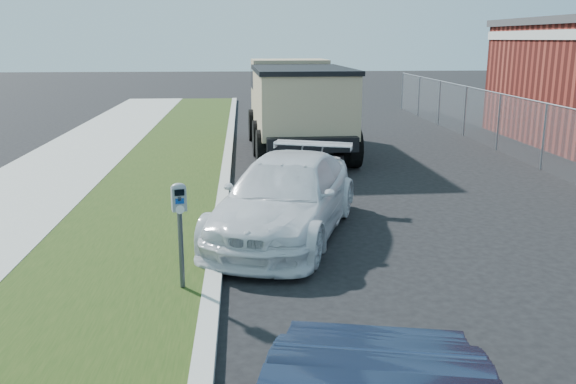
{
  "coord_description": "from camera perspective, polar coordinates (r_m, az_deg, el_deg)",
  "views": [
    {
      "loc": [
        -2.13,
        -8.8,
        3.47
      ],
      "look_at": [
        -1.4,
        1.0,
        1.0
      ],
      "focal_mm": 38.0,
      "sensor_mm": 36.0,
      "label": 1
    }
  ],
  "objects": [
    {
      "name": "streetside",
      "position": [
        11.84,
        -20.98,
        -3.56
      ],
      "size": [
        6.12,
        50.0,
        0.15
      ],
      "color": "gray",
      "rests_on": "ground"
    },
    {
      "name": "ground",
      "position": [
        9.7,
        8.79,
        -7.04
      ],
      "size": [
        120.0,
        120.0,
        0.0
      ],
      "primitive_type": "plane",
      "color": "black",
      "rests_on": "ground"
    },
    {
      "name": "white_wagon",
      "position": [
        11.03,
        -0.17,
        -0.41
      ],
      "size": [
        3.44,
        5.23,
        1.41
      ],
      "primitive_type": "imported",
      "rotation": [
        0.0,
        0.0,
        -0.33
      ],
      "color": "white",
      "rests_on": "ground"
    },
    {
      "name": "parking_meter",
      "position": [
        8.32,
        -10.12,
        -1.91
      ],
      "size": [
        0.23,
        0.18,
        1.48
      ],
      "rotation": [
        0.0,
        0.0,
        0.25
      ],
      "color": "#3F4247",
      "rests_on": "ground"
    },
    {
      "name": "dump_truck",
      "position": [
        19.47,
        0.79,
        8.51
      ],
      "size": [
        3.04,
        7.21,
        2.79
      ],
      "rotation": [
        0.0,
        0.0,
        0.03
      ],
      "color": "black",
      "rests_on": "ground"
    },
    {
      "name": "chainlink_fence",
      "position": [
        17.91,
        22.92,
        5.92
      ],
      "size": [
        0.06,
        30.06,
        30.0
      ],
      "color": "slate",
      "rests_on": "ground"
    }
  ]
}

